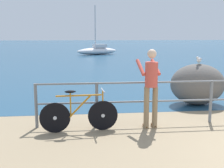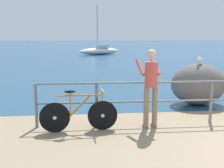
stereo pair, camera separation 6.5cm
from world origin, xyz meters
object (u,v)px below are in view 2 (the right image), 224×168
at_px(person_at_railing, 151,85).
at_px(breakwater_boulder_main, 198,84).
at_px(sailboat, 99,50).
at_px(bicycle, 79,114).
at_px(seagull, 200,59).

height_order(person_at_railing, breakwater_boulder_main, person_at_railing).
bearing_deg(sailboat, person_at_railing, 66.10).
xyz_separation_m(bicycle, seagull, (3.52, 2.10, 0.97)).
xyz_separation_m(bicycle, breakwater_boulder_main, (3.53, 2.14, 0.22)).
distance_m(person_at_railing, sailboat, 23.68).
xyz_separation_m(seagull, sailboat, (-1.77, 21.64, -0.94)).
bearing_deg(person_at_railing, seagull, -49.71).
bearing_deg(person_at_railing, bicycle, 86.50).
distance_m(bicycle, breakwater_boulder_main, 4.13).
bearing_deg(person_at_railing, breakwater_boulder_main, -49.28).
height_order(breakwater_boulder_main, seagull, seagull).
height_order(seagull, sailboat, sailboat).
height_order(person_at_railing, seagull, person_at_railing).
bearing_deg(seagull, sailboat, -129.45).
relative_size(breakwater_boulder_main, sailboat, 0.33).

